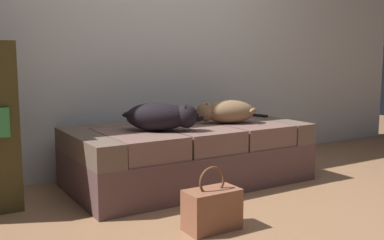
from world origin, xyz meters
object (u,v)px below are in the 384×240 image
tv_remote (260,116)px  handbag (212,209)px  dog_dark (162,117)px  dog_tan (225,112)px  couch (189,154)px

tv_remote → handbag: size_ratio=0.40×
dog_dark → dog_tan: 0.62m
dog_tan → tv_remote: 0.53m
couch → handbag: (-0.40, -0.93, -0.10)m
tv_remote → handbag: (-1.22, -1.04, -0.35)m
dog_tan → tv_remote: bearing=17.8°
couch → tv_remote: (0.82, 0.11, 0.24)m
dog_dark → tv_remote: bearing=11.4°
dog_dark → couch: bearing=21.2°
couch → dog_dark: (-0.30, -0.12, 0.34)m
tv_remote → dog_tan: bearing=-174.6°
dog_dark → handbag: dog_dark is taller
dog_tan → handbag: (-0.72, -0.88, -0.43)m
dog_tan → tv_remote: size_ratio=3.56×
handbag → dog_dark: bearing=82.6°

